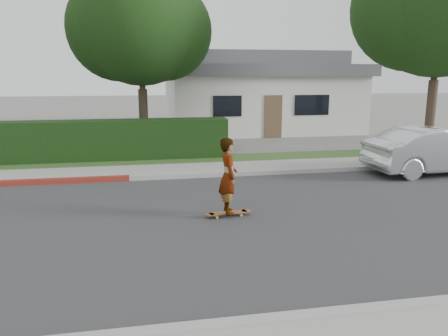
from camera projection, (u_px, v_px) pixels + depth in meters
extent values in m
plane|color=slate|center=(74.00, 230.00, 8.82)|extent=(120.00, 120.00, 0.00)
cube|color=#2D2D30|center=(74.00, 230.00, 8.82)|extent=(60.00, 8.00, 0.01)
cube|color=#9E9E99|center=(94.00, 180.00, 12.75)|extent=(60.00, 0.20, 0.15)
cube|color=gray|center=(97.00, 173.00, 13.62)|extent=(60.00, 1.60, 0.12)
cube|color=#2D4C1E|center=(102.00, 164.00, 15.16)|extent=(60.00, 1.60, 0.10)
cube|color=black|center=(12.00, 144.00, 15.05)|extent=(15.00, 1.00, 1.50)
cylinder|color=#33261C|center=(144.00, 121.00, 17.48)|extent=(0.36, 0.36, 2.52)
cylinder|color=#33261C|center=(142.00, 73.00, 17.09)|extent=(0.24, 0.24, 2.10)
sphere|color=black|center=(140.00, 22.00, 16.69)|extent=(4.80, 4.80, 4.80)
sphere|color=black|center=(119.00, 28.00, 16.97)|extent=(4.08, 4.08, 4.08)
sphere|color=black|center=(163.00, 32.00, 17.20)|extent=(3.84, 3.84, 3.84)
cylinder|color=#33261C|center=(430.00, 118.00, 17.02)|extent=(0.36, 0.36, 2.88)
cylinder|color=#33261C|center=(436.00, 61.00, 16.57)|extent=(0.24, 0.24, 2.40)
sphere|color=black|center=(442.00, 1.00, 16.12)|extent=(5.60, 5.60, 5.60)
sphere|color=black|center=(415.00, 7.00, 16.40)|extent=(4.76, 4.76, 4.76)
cube|color=beige|center=(256.00, 103.00, 25.33)|extent=(10.00, 8.00, 3.00)
cube|color=#4C4C51|center=(257.00, 71.00, 24.95)|extent=(10.60, 8.60, 0.60)
cube|color=#4C4C51|center=(257.00, 60.00, 24.83)|extent=(8.40, 6.40, 0.80)
cube|color=black|center=(227.00, 106.00, 20.99)|extent=(1.40, 0.06, 1.00)
cube|color=black|center=(312.00, 105.00, 21.77)|extent=(1.80, 0.06, 1.00)
cube|color=brown|center=(273.00, 117.00, 21.52)|extent=(0.90, 0.06, 2.10)
cylinder|color=gold|center=(217.00, 218.00, 9.48)|extent=(0.06, 0.04, 0.06)
cylinder|color=gold|center=(215.00, 215.00, 9.62)|extent=(0.06, 0.04, 0.06)
cylinder|color=gold|center=(241.00, 215.00, 9.64)|extent=(0.06, 0.04, 0.06)
cylinder|color=gold|center=(239.00, 213.00, 9.79)|extent=(0.06, 0.04, 0.06)
cube|color=silver|center=(216.00, 215.00, 9.54)|extent=(0.07, 0.17, 0.02)
cube|color=silver|center=(240.00, 212.00, 9.71)|extent=(0.07, 0.17, 0.02)
cube|color=brown|center=(228.00, 213.00, 9.62)|extent=(0.86, 0.30, 0.02)
cylinder|color=brown|center=(210.00, 214.00, 9.50)|extent=(0.23, 0.23, 0.02)
cylinder|color=brown|center=(246.00, 211.00, 9.74)|extent=(0.23, 0.23, 0.02)
imported|color=white|center=(228.00, 176.00, 9.44)|extent=(0.40, 0.61, 1.66)
imported|color=silver|center=(437.00, 150.00, 13.74)|extent=(4.59, 1.80, 1.49)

